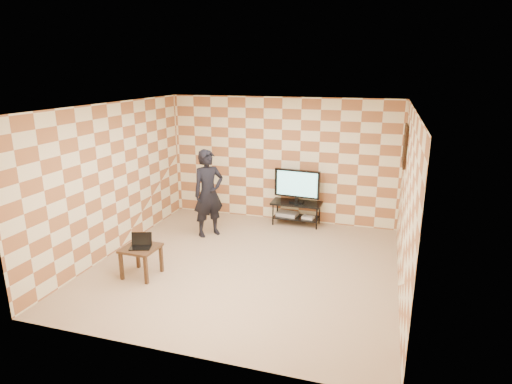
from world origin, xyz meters
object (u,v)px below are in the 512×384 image
tv (297,184)px  person (208,193)px  tv_stand (296,208)px  side_table (141,252)px

tv → person: bearing=-144.7°
person → tv_stand: bearing=-12.7°
tv → person: person is taller
tv_stand → side_table: (-1.91, -3.10, 0.04)m
tv_stand → tv: bearing=-84.8°
tv → side_table: size_ratio=1.76×
tv_stand → person: (-1.56, -1.11, 0.51)m
tv → tv_stand: bearing=95.2°
side_table → person: (0.35, 1.99, 0.47)m
tv_stand → tv: size_ratio=1.09×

